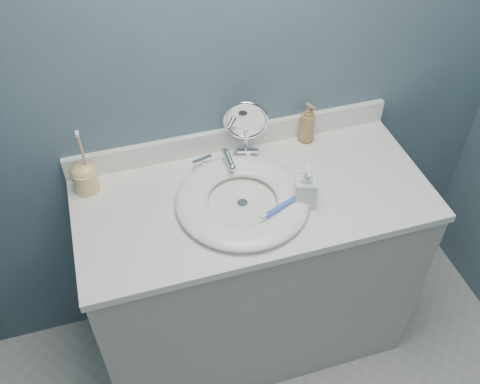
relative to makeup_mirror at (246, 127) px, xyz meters
name	(u,v)px	position (x,y,z in m)	size (l,w,h in m)	color
back_wall	(230,72)	(-0.04, 0.07, 0.19)	(2.20, 0.02, 2.40)	#475D6B
vanity_cabinet	(252,275)	(-0.04, -0.21, -0.59)	(1.20, 0.55, 0.85)	#AFACA0
countertop	(254,198)	(-0.04, -0.21, -0.15)	(1.22, 0.57, 0.03)	white
backsplash	(232,138)	(-0.04, 0.05, -0.09)	(1.22, 0.02, 0.09)	white
basin	(242,200)	(-0.09, -0.24, -0.11)	(0.45, 0.45, 0.04)	white
drain	(242,203)	(-0.09, -0.24, -0.13)	(0.04, 0.04, 0.01)	silver
faucet	(226,161)	(-0.09, -0.04, -0.10)	(0.25, 0.13, 0.07)	silver
makeup_mirror	(246,127)	(0.00, 0.00, 0.00)	(0.16, 0.09, 0.24)	silver
soap_bottle_amber	(307,122)	(0.25, 0.02, -0.05)	(0.06, 0.06, 0.16)	#A37949
soap_bottle_clear	(306,186)	(0.12, -0.29, -0.05)	(0.07, 0.07, 0.16)	silver
toothbrush_holder	(85,177)	(-0.57, -0.01, -0.07)	(0.09, 0.09, 0.25)	#F0CC78
toothbrush_lying	(282,206)	(0.02, -0.33, -0.09)	(0.17, 0.08, 0.02)	blue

